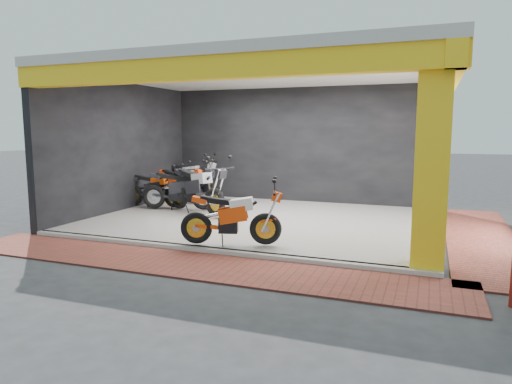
% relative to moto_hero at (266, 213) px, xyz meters
% --- Properties ---
extents(ground, '(80.00, 80.00, 0.00)m').
position_rel_moto_hero_xyz_m(ground, '(-0.93, 0.50, -0.71)').
color(ground, '#2D2D30').
rests_on(ground, ground).
extents(showroom_floor, '(8.00, 6.00, 0.10)m').
position_rel_moto_hero_xyz_m(showroom_floor, '(-0.93, 2.50, -0.66)').
color(showroom_floor, silver).
rests_on(showroom_floor, ground).
extents(showroom_ceiling, '(8.40, 6.40, 0.20)m').
position_rel_moto_hero_xyz_m(showroom_ceiling, '(-0.93, 2.50, 2.89)').
color(showroom_ceiling, beige).
rests_on(showroom_ceiling, corner_column).
extents(back_wall, '(8.20, 0.20, 3.50)m').
position_rel_moto_hero_xyz_m(back_wall, '(-0.93, 5.60, 1.04)').
color(back_wall, black).
rests_on(back_wall, ground).
extents(left_wall, '(0.20, 6.20, 3.50)m').
position_rel_moto_hero_xyz_m(left_wall, '(-5.03, 2.50, 1.04)').
color(left_wall, black).
rests_on(left_wall, ground).
extents(corner_column, '(0.50, 0.50, 3.50)m').
position_rel_moto_hero_xyz_m(corner_column, '(2.82, -0.25, 1.04)').
color(corner_column, yellow).
rests_on(corner_column, ground).
extents(header_beam_front, '(8.40, 0.30, 0.40)m').
position_rel_moto_hero_xyz_m(header_beam_front, '(-0.93, -0.50, 2.59)').
color(header_beam_front, yellow).
rests_on(header_beam_front, corner_column).
extents(header_beam_right, '(0.30, 6.40, 0.40)m').
position_rel_moto_hero_xyz_m(header_beam_right, '(3.07, 2.50, 2.59)').
color(header_beam_right, yellow).
rests_on(header_beam_right, corner_column).
extents(floor_kerb, '(8.00, 0.20, 0.10)m').
position_rel_moto_hero_xyz_m(floor_kerb, '(-0.93, -0.52, -0.66)').
color(floor_kerb, silver).
rests_on(floor_kerb, ground).
extents(paver_front, '(9.00, 1.40, 0.03)m').
position_rel_moto_hero_xyz_m(paver_front, '(-0.93, -1.30, -0.70)').
color(paver_front, brown).
rests_on(paver_front, ground).
extents(paver_right, '(1.40, 7.00, 0.03)m').
position_rel_moto_hero_xyz_m(paver_right, '(3.87, 2.50, -0.70)').
color(paver_right, brown).
rests_on(paver_right, ground).
extents(moto_hero, '(2.13, 1.31, 1.22)m').
position_rel_moto_hero_xyz_m(moto_hero, '(0.00, 0.00, 0.00)').
color(moto_hero, '#EC4209').
rests_on(moto_hero, showroom_floor).
extents(moto_row_a, '(2.55, 1.84, 1.47)m').
position_rel_moto_hero_xyz_m(moto_row_a, '(-2.10, 2.15, 0.12)').
color(moto_row_a, black).
rests_on(moto_row_a, showroom_floor).
extents(moto_row_b, '(2.26, 1.20, 1.31)m').
position_rel_moto_hero_xyz_m(moto_row_b, '(-2.82, 2.93, 0.04)').
color(moto_row_b, black).
rests_on(moto_row_b, showroom_floor).
extents(moto_row_c, '(1.97, 0.87, 1.17)m').
position_rel_moto_hero_xyz_m(moto_row_c, '(-3.79, 3.01, -0.03)').
color(moto_row_c, black).
rests_on(moto_row_c, showroom_floor).
extents(moto_row_d, '(2.15, 1.25, 1.24)m').
position_rel_moto_hero_xyz_m(moto_row_d, '(-3.63, 3.83, 0.01)').
color(moto_row_d, '#FF430A').
rests_on(moto_row_d, showroom_floor).
extents(moto_row_e, '(2.28, 0.90, 1.38)m').
position_rel_moto_hero_xyz_m(moto_row_e, '(-3.76, 4.88, 0.08)').
color(moto_row_e, '#A3A5AA').
rests_on(moto_row_e, showroom_floor).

